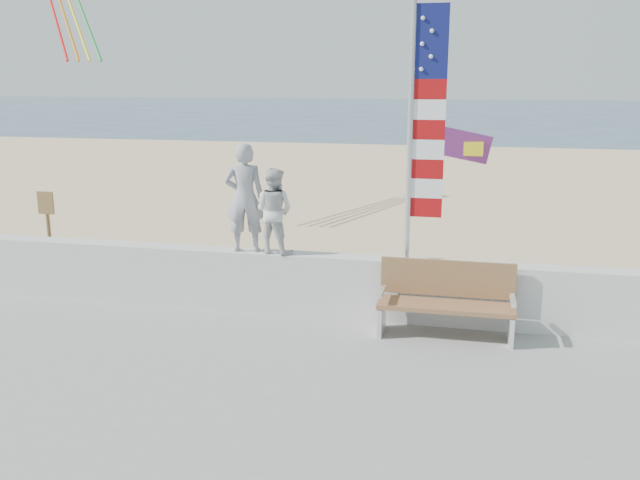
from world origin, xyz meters
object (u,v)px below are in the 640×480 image
(child, at_px, (274,211))
(flag, at_px, (420,122))
(bench, at_px, (446,299))
(adult, at_px, (245,198))

(child, height_order, flag, flag)
(flag, bearing_deg, bench, -44.65)
(bench, bearing_deg, adult, 171.25)
(adult, distance_m, flag, 2.73)
(bench, bearing_deg, child, 169.76)
(adult, bearing_deg, flag, 166.96)
(bench, height_order, flag, flag)
(child, bearing_deg, adult, 13.26)
(child, relative_size, flag, 0.35)
(child, relative_size, bench, 0.69)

